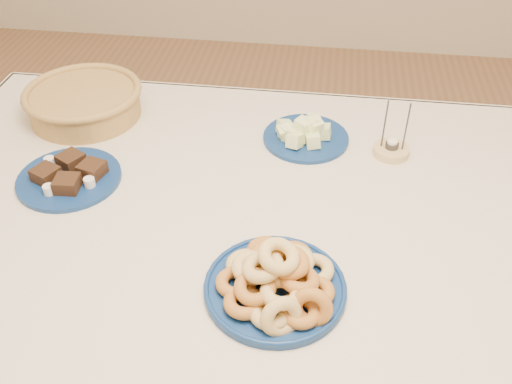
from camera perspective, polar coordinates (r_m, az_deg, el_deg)
dining_table at (r=1.33m, az=0.30°, el=-5.52°), size 1.71×1.11×0.75m
donut_platter at (r=1.08m, az=2.09°, el=-9.01°), size 0.35×0.35×0.12m
melon_plate at (r=1.48m, az=4.81°, el=5.75°), size 0.28×0.28×0.08m
brownie_plate at (r=1.41m, az=-18.20°, el=1.52°), size 0.30×0.30×0.04m
wicker_basket at (r=1.64m, az=-16.81°, el=8.71°), size 0.34×0.34×0.08m
candle_holder at (r=1.47m, az=13.36°, el=4.15°), size 0.10×0.10×0.15m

